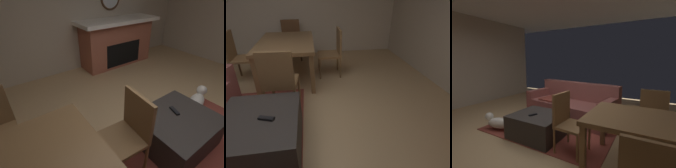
# 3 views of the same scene
# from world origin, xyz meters

# --- Properties ---
(floor) EXTENTS (8.10, 8.10, 0.00)m
(floor) POSITION_xyz_m (0.00, 0.00, 0.00)
(floor) COLOR tan
(wall_back_fireplace_side) EXTENTS (7.15, 0.12, 2.82)m
(wall_back_fireplace_side) POSITION_xyz_m (0.00, -2.94, 1.41)
(wall_back_fireplace_side) COLOR #B7A893
(wall_back_fireplace_side) RESTS_ON ground
(fireplace) EXTENTS (2.08, 0.76, 1.15)m
(fireplace) POSITION_xyz_m (-1.07, -2.57, 0.58)
(fireplace) COLOR #9E5642
(fireplace) RESTS_ON ground
(ottoman_coffee_table) EXTENTS (0.94, 0.81, 0.44)m
(ottoman_coffee_table) POSITION_xyz_m (-0.08, -0.01, 0.22)
(ottoman_coffee_table) COLOR #2D2826
(ottoman_coffee_table) RESTS_ON ground
(tv_remote) EXTENTS (0.10, 0.17, 0.02)m
(tv_remote) POSITION_xyz_m (-0.12, -0.11, 0.45)
(tv_remote) COLOR black
(tv_remote) RESTS_ON ottoman_coffee_table
(dining_chair_west) EXTENTS (0.47, 0.47, 0.93)m
(dining_chair_west) POSITION_xyz_m (0.62, -0.15, 0.52)
(dining_chair_west) COLOR brown
(dining_chair_west) RESTS_ON ground
(small_dog) EXTENTS (0.59, 0.35, 0.31)m
(small_dog) POSITION_xyz_m (-0.97, -0.22, 0.18)
(small_dog) COLOR silver
(small_dog) RESTS_ON ground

